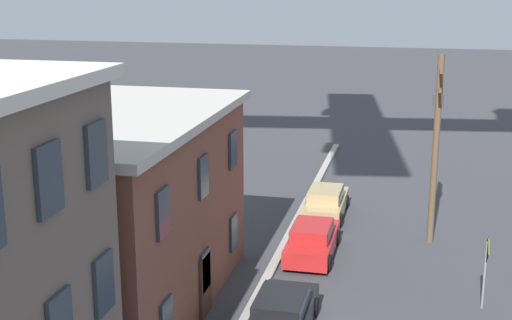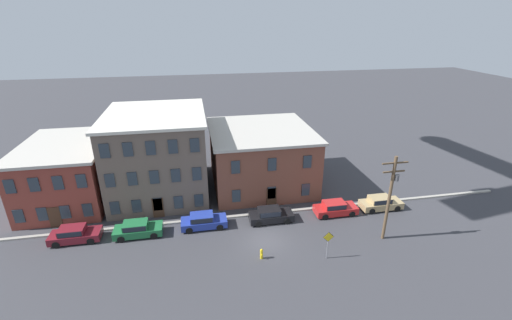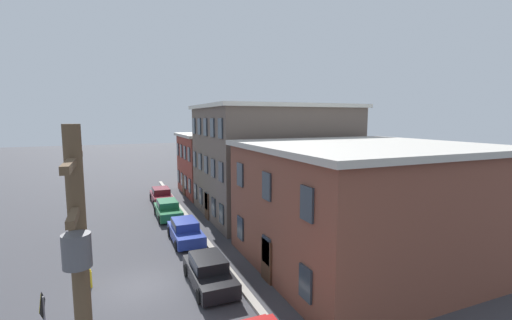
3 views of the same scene
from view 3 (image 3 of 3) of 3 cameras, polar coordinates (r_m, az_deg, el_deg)
name	(u,v)px [view 3 (image 3 of 3)]	position (r m, az deg, el deg)	size (l,w,h in m)	color
ground_plane	(142,286)	(18.99, -18.51, -19.33)	(200.00, 200.00, 0.00)	#38383D
kerb_strip	(228,269)	(19.72, -4.71, -17.69)	(56.00, 0.36, 0.16)	#9E998E
apartment_corner	(234,162)	(39.11, -3.73, -0.34)	(8.65, 11.91, 6.61)	brown
apartment_midblock	(272,159)	(30.11, 2.74, 0.16)	(10.78, 12.37, 9.42)	#66564C
apartment_far	(363,204)	(20.53, 17.37, -6.97)	(11.90, 12.46, 6.91)	brown
car_maroon	(161,195)	(35.29, -15.50, -5.62)	(4.40, 1.92, 1.43)	maroon
car_green	(168,209)	(29.92, -14.49, -7.86)	(4.40, 1.92, 1.43)	#1E6638
car_blue	(185,230)	(24.17, -11.70, -11.37)	(4.40, 1.92, 1.43)	#233899
car_black	(209,270)	(18.09, -7.84, -17.77)	(4.40, 1.92, 1.43)	black
caution_sign	(44,317)	(14.27, -31.89, -21.38)	(0.95, 0.08, 2.65)	slate
fire_hydrant	(89,278)	(19.60, -26.05, -17.27)	(0.24, 0.34, 0.96)	yellow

